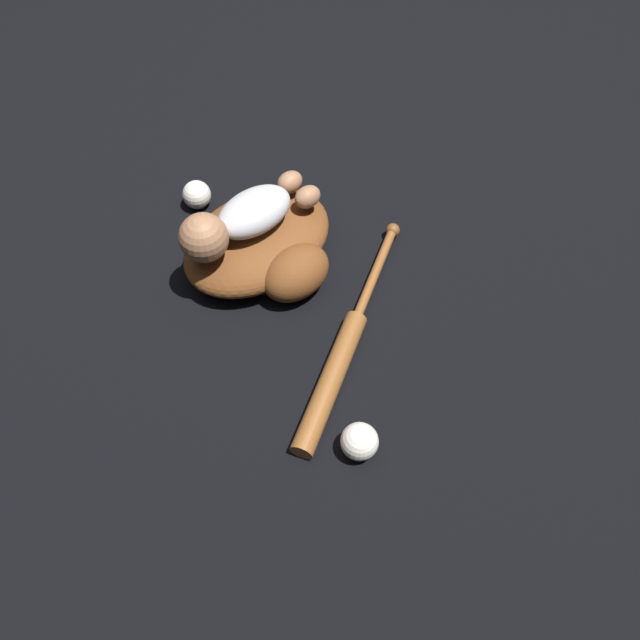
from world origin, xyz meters
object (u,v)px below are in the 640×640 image
at_px(baby_figure, 240,219).
at_px(baseball_glove, 264,246).
at_px(baseball_bat, 341,357).
at_px(baseball, 359,441).
at_px(baseball_spare, 197,195).

bearing_deg(baby_figure, baseball_glove, 161.09).
bearing_deg(baseball_bat, baseball_glove, -88.67).
relative_size(baseball, baseball_spare, 1.04).
height_order(baseball_glove, baseball_spare, baseball_glove).
height_order(baby_figure, baseball_bat, baby_figure).
bearing_deg(baby_figure, baseball_spare, -85.40).
bearing_deg(baseball_spare, baseball, 89.83).
bearing_deg(baseball, baseball_glove, -97.00).
bearing_deg(baseball_bat, baseball, 69.02).
distance_m(baseball_bat, baseball, 0.19).
xyz_separation_m(baseball, baseball_spare, (-0.00, -0.74, -0.00)).
xyz_separation_m(baseball_glove, baseball_bat, (-0.01, 0.32, -0.03)).
distance_m(baby_figure, baseball_bat, 0.36).
relative_size(baseball_bat, baseball_spare, 7.07).
xyz_separation_m(baby_figure, baseball, (0.02, 0.51, -0.11)).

